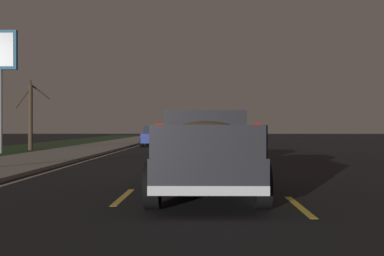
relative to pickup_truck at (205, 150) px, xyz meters
The scene contains 8 objects.
ground 17.23m from the pickup_truck, ahead, with size 144.00×144.00×0.00m, color black.
sidewalk_shoulder 18.77m from the pickup_truck, 23.41° to the left, with size 108.00×4.00×0.12m, color gray.
lane_markings 20.78m from the pickup_truck, ahead, with size 108.00×7.04×0.01m.
pickup_truck is the anchor object (origin of this frame).
sedan_blue 26.18m from the pickup_truck, ahead, with size 4.42×2.05×1.54m.
sedan_black 9.11m from the pickup_truck, ahead, with size 4.42×2.06×1.54m.
gas_price_sign 19.94m from the pickup_truck, 35.78° to the left, with size 0.27×1.90×6.89m.
bare_tree_far 22.54m from the pickup_truck, 29.45° to the left, with size 1.52×1.77×4.50m.
Camera 1 is at (-0.72, 0.05, 1.50)m, focal length 44.57 mm.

